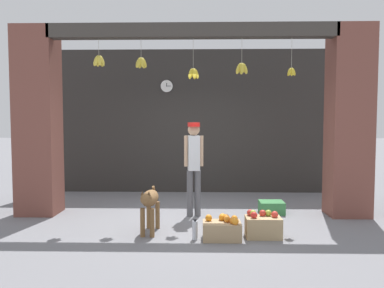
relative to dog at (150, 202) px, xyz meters
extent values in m
plane|color=slate|center=(0.61, 0.86, -0.48)|extent=(60.00, 60.00, 0.00)
cube|color=#2D2B28|center=(0.61, 3.33, 1.20)|extent=(6.89, 0.12, 3.36)
cube|color=brown|center=(-2.18, 1.16, 1.20)|extent=(0.70, 0.60, 3.36)
cube|color=brown|center=(3.40, 1.16, 1.20)|extent=(0.70, 0.60, 3.36)
cube|color=#3D3833|center=(0.61, 0.98, 2.76)|extent=(4.99, 0.24, 0.24)
cylinder|color=#B2AD99|center=(-1.00, 0.97, 2.50)|extent=(0.01, 0.01, 0.29)
ellipsoid|color=yellow|center=(-0.95, 0.97, 2.26)|extent=(0.13, 0.07, 0.21)
ellipsoid|color=yellow|center=(-0.98, 1.02, 2.26)|extent=(0.11, 0.13, 0.22)
ellipsoid|color=yellow|center=(-1.03, 1.02, 2.26)|extent=(0.11, 0.13, 0.22)
ellipsoid|color=yellow|center=(-1.05, 0.97, 2.26)|extent=(0.13, 0.07, 0.21)
ellipsoid|color=yellow|center=(-1.03, 0.93, 2.26)|extent=(0.11, 0.13, 0.22)
ellipsoid|color=yellow|center=(-0.98, 0.93, 2.26)|extent=(0.11, 0.13, 0.22)
cylinder|color=#B2AD99|center=(-0.27, 1.00, 2.48)|extent=(0.01, 0.01, 0.33)
ellipsoid|color=gold|center=(-0.22, 1.00, 2.23)|extent=(0.13, 0.07, 0.20)
ellipsoid|color=gold|center=(-0.25, 1.04, 2.23)|extent=(0.10, 0.12, 0.21)
ellipsoid|color=gold|center=(-0.30, 1.04, 2.23)|extent=(0.10, 0.12, 0.21)
ellipsoid|color=gold|center=(-0.32, 1.00, 2.23)|extent=(0.13, 0.07, 0.20)
ellipsoid|color=gold|center=(-0.30, 0.96, 2.23)|extent=(0.10, 0.12, 0.21)
ellipsoid|color=gold|center=(-0.25, 0.96, 2.23)|extent=(0.10, 0.12, 0.21)
cylinder|color=#B2AD99|center=(0.64, 1.00, 2.38)|extent=(0.01, 0.01, 0.52)
ellipsoid|color=yellow|center=(0.69, 1.00, 2.04)|extent=(0.13, 0.07, 0.20)
ellipsoid|color=yellow|center=(0.65, 1.05, 2.04)|extent=(0.09, 0.13, 0.21)
ellipsoid|color=yellow|center=(0.60, 1.03, 2.04)|extent=(0.12, 0.11, 0.21)
ellipsoid|color=yellow|center=(0.60, 0.97, 2.04)|extent=(0.12, 0.11, 0.21)
ellipsoid|color=yellow|center=(0.65, 0.95, 2.04)|extent=(0.09, 0.13, 0.21)
cylinder|color=#B2AD99|center=(1.47, 0.97, 2.43)|extent=(0.01, 0.01, 0.43)
ellipsoid|color=gold|center=(1.53, 0.97, 2.12)|extent=(0.14, 0.07, 0.21)
ellipsoid|color=gold|center=(1.47, 1.03, 2.12)|extent=(0.07, 0.14, 0.21)
ellipsoid|color=gold|center=(1.42, 0.97, 2.12)|extent=(0.14, 0.07, 0.21)
ellipsoid|color=gold|center=(1.47, 0.92, 2.12)|extent=(0.07, 0.14, 0.21)
cylinder|color=#B2AD99|center=(2.33, 0.97, 2.38)|extent=(0.01, 0.01, 0.52)
ellipsoid|color=yellow|center=(2.36, 0.97, 2.06)|extent=(0.10, 0.05, 0.15)
ellipsoid|color=yellow|center=(2.34, 1.01, 2.06)|extent=(0.07, 0.10, 0.16)
ellipsoid|color=yellow|center=(2.30, 1.00, 2.06)|extent=(0.09, 0.08, 0.16)
ellipsoid|color=yellow|center=(2.30, 0.95, 2.06)|extent=(0.09, 0.08, 0.16)
ellipsoid|color=yellow|center=(2.34, 0.94, 2.06)|extent=(0.07, 0.10, 0.16)
ellipsoid|color=brown|center=(0.00, 0.03, 0.05)|extent=(0.27, 0.60, 0.24)
cylinder|color=brown|center=(0.06, -0.19, -0.27)|extent=(0.07, 0.07, 0.42)
cylinder|color=brown|center=(-0.08, -0.18, -0.27)|extent=(0.07, 0.07, 0.42)
cylinder|color=brown|center=(0.09, 0.25, -0.27)|extent=(0.07, 0.07, 0.42)
cylinder|color=brown|center=(-0.05, 0.26, -0.27)|extent=(0.07, 0.07, 0.42)
ellipsoid|color=brown|center=(-0.02, -0.29, 0.10)|extent=(0.16, 0.23, 0.16)
cone|color=brown|center=(0.03, -0.29, 0.19)|extent=(0.05, 0.05, 0.07)
cone|color=brown|center=(-0.07, -0.28, 0.19)|extent=(0.05, 0.05, 0.07)
cylinder|color=brown|center=(0.02, 0.36, 0.07)|extent=(0.06, 0.19, 0.24)
cylinder|color=#56565B|center=(0.71, 1.04, -0.07)|extent=(0.11, 0.11, 0.82)
cylinder|color=#56565B|center=(0.58, 1.02, -0.07)|extent=(0.11, 0.11, 0.82)
cube|color=silver|center=(0.65, 1.03, 0.65)|extent=(0.22, 0.20, 0.62)
cylinder|color=tan|center=(0.78, 1.05, 0.69)|extent=(0.06, 0.06, 0.54)
cylinder|color=tan|center=(0.51, 1.01, 0.69)|extent=(0.06, 0.06, 0.54)
sphere|color=tan|center=(0.65, 1.03, 1.06)|extent=(0.21, 0.21, 0.21)
cylinder|color=red|center=(0.65, 1.03, 1.15)|extent=(0.22, 0.22, 0.07)
cube|color=red|center=(0.66, 0.93, 1.12)|extent=(0.20, 0.14, 0.01)
cube|color=tan|center=(1.07, -0.27, -0.35)|extent=(0.54, 0.37, 0.25)
sphere|color=orange|center=(1.14, -0.18, -0.19)|extent=(0.10, 0.10, 0.10)
sphere|color=orange|center=(1.15, -0.27, -0.19)|extent=(0.10, 0.10, 0.10)
sphere|color=orange|center=(1.22, -0.35, -0.19)|extent=(0.10, 0.10, 0.10)
sphere|color=orange|center=(1.09, -0.14, -0.19)|extent=(0.10, 0.10, 0.10)
sphere|color=orange|center=(1.08, -0.18, -0.19)|extent=(0.10, 0.10, 0.10)
sphere|color=orange|center=(1.25, -0.25, -0.19)|extent=(0.10, 0.10, 0.10)
sphere|color=orange|center=(0.88, -0.21, -0.19)|extent=(0.10, 0.10, 0.10)
sphere|color=orange|center=(1.25, -0.39, -0.19)|extent=(0.10, 0.10, 0.10)
sphere|color=orange|center=(1.14, -0.20, -0.19)|extent=(0.10, 0.10, 0.10)
cube|color=tan|center=(1.68, -0.17, -0.33)|extent=(0.51, 0.32, 0.30)
sphere|color=red|center=(1.84, -0.17, -0.14)|extent=(0.10, 0.10, 0.10)
sphere|color=#99B238|center=(1.77, -0.09, -0.14)|extent=(0.10, 0.10, 0.10)
sphere|color=red|center=(1.68, -0.10, -0.14)|extent=(0.10, 0.10, 0.10)
sphere|color=red|center=(1.50, -0.08, -0.14)|extent=(0.10, 0.10, 0.10)
sphere|color=#99B238|center=(1.54, -0.11, -0.14)|extent=(0.10, 0.10, 0.10)
sphere|color=red|center=(1.54, -0.22, -0.14)|extent=(0.10, 0.10, 0.10)
cube|color=#387A42|center=(2.07, 1.25, -0.37)|extent=(0.44, 0.37, 0.22)
cylinder|color=silver|center=(0.69, -0.29, -0.35)|extent=(0.08, 0.08, 0.27)
cylinder|color=black|center=(0.69, -0.29, -0.20)|extent=(0.04, 0.04, 0.03)
cylinder|color=black|center=(-0.03, 3.26, 2.03)|extent=(0.30, 0.01, 0.30)
cylinder|color=white|center=(-0.03, 3.25, 2.03)|extent=(0.28, 0.02, 0.28)
cube|color=black|center=(-0.03, 3.23, 2.06)|extent=(0.01, 0.01, 0.08)
cube|color=black|center=(0.01, 3.23, 2.03)|extent=(0.11, 0.01, 0.01)
camera|label=1|loc=(0.77, -5.55, 1.22)|focal=35.00mm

